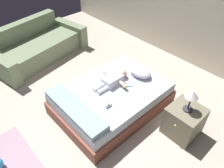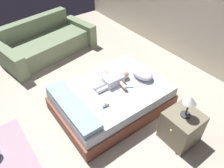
{
  "view_description": "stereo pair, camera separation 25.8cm",
  "coord_description": "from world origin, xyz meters",
  "px_view_note": "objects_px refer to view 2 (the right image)",
  "views": [
    {
      "loc": [
        1.61,
        -0.89,
        2.65
      ],
      "look_at": [
        -0.24,
        0.82,
        0.52
      ],
      "focal_mm": 34.35,
      "sensor_mm": 36.0,
      "label": 1
    },
    {
      "loc": [
        1.77,
        -0.69,
        2.65
      ],
      "look_at": [
        -0.24,
        0.82,
        0.52
      ],
      "focal_mm": 34.35,
      "sensor_mm": 36.0,
      "label": 2
    }
  ],
  "objects_px": {
    "lamp": "(190,102)",
    "couch": "(47,43)",
    "nightstand": "(181,127)",
    "pillow": "(142,73)",
    "baby_bottle": "(105,105)",
    "toothbrush": "(130,87)",
    "baby": "(115,79)",
    "bed": "(112,99)"
  },
  "relations": [
    {
      "from": "baby",
      "to": "toothbrush",
      "type": "distance_m",
      "value": 0.27
    },
    {
      "from": "lamp",
      "to": "baby_bottle",
      "type": "bearing_deg",
      "value": -139.36
    },
    {
      "from": "baby",
      "to": "baby_bottle",
      "type": "distance_m",
      "value": 0.55
    },
    {
      "from": "lamp",
      "to": "nightstand",
      "type": "bearing_deg",
      "value": -90.0
    },
    {
      "from": "baby",
      "to": "pillow",
      "type": "bearing_deg",
      "value": 71.21
    },
    {
      "from": "pillow",
      "to": "lamp",
      "type": "bearing_deg",
      "value": -9.42
    },
    {
      "from": "pillow",
      "to": "bed",
      "type": "bearing_deg",
      "value": -95.75
    },
    {
      "from": "couch",
      "to": "baby",
      "type": "bearing_deg",
      "value": 6.93
    },
    {
      "from": "bed",
      "to": "toothbrush",
      "type": "height_order",
      "value": "toothbrush"
    },
    {
      "from": "nightstand",
      "to": "couch",
      "type": "bearing_deg",
      "value": -170.66
    },
    {
      "from": "baby",
      "to": "lamp",
      "type": "distance_m",
      "value": 1.23
    },
    {
      "from": "couch",
      "to": "toothbrush",
      "type": "bearing_deg",
      "value": 8.93
    },
    {
      "from": "pillow",
      "to": "nightstand",
      "type": "xyz_separation_m",
      "value": [
        1.02,
        -0.17,
        -0.25
      ]
    },
    {
      "from": "lamp",
      "to": "baby_bottle",
      "type": "relative_size",
      "value": 3.12
    },
    {
      "from": "couch",
      "to": "baby_bottle",
      "type": "xyz_separation_m",
      "value": [
        2.51,
        -0.17,
        0.19
      ]
    },
    {
      "from": "lamp",
      "to": "baby",
      "type": "bearing_deg",
      "value": -166.26
    },
    {
      "from": "baby",
      "to": "bed",
      "type": "bearing_deg",
      "value": -53.22
    },
    {
      "from": "baby",
      "to": "couch",
      "type": "height_order",
      "value": "couch"
    },
    {
      "from": "bed",
      "to": "couch",
      "type": "height_order",
      "value": "couch"
    },
    {
      "from": "lamp",
      "to": "toothbrush",
      "type": "bearing_deg",
      "value": -169.6
    },
    {
      "from": "bed",
      "to": "baby",
      "type": "relative_size",
      "value": 2.73
    },
    {
      "from": "nightstand",
      "to": "baby_bottle",
      "type": "xyz_separation_m",
      "value": [
        -0.84,
        -0.72,
        0.2
      ]
    },
    {
      "from": "couch",
      "to": "lamp",
      "type": "relative_size",
      "value": 6.3
    },
    {
      "from": "pillow",
      "to": "couch",
      "type": "xyz_separation_m",
      "value": [
        -2.33,
        -0.72,
        -0.24
      ]
    },
    {
      "from": "nightstand",
      "to": "lamp",
      "type": "relative_size",
      "value": 1.45
    },
    {
      "from": "baby",
      "to": "couch",
      "type": "xyz_separation_m",
      "value": [
        -2.18,
        -0.26,
        -0.23
      ]
    },
    {
      "from": "couch",
      "to": "bed",
      "type": "bearing_deg",
      "value": 3.43
    },
    {
      "from": "pillow",
      "to": "baby",
      "type": "height_order",
      "value": "pillow"
    },
    {
      "from": "pillow",
      "to": "toothbrush",
      "type": "height_order",
      "value": "pillow"
    },
    {
      "from": "pillow",
      "to": "lamp",
      "type": "distance_m",
      "value": 1.06
    },
    {
      "from": "bed",
      "to": "couch",
      "type": "bearing_deg",
      "value": -176.57
    },
    {
      "from": "baby",
      "to": "couch",
      "type": "relative_size",
      "value": 0.3
    },
    {
      "from": "couch",
      "to": "lamp",
      "type": "distance_m",
      "value": 3.43
    },
    {
      "from": "bed",
      "to": "baby_bottle",
      "type": "relative_size",
      "value": 16.28
    },
    {
      "from": "lamp",
      "to": "couch",
      "type": "bearing_deg",
      "value": -170.66
    },
    {
      "from": "bed",
      "to": "pillow",
      "type": "height_order",
      "value": "pillow"
    },
    {
      "from": "toothbrush",
      "to": "baby_bottle",
      "type": "distance_m",
      "value": 0.56
    },
    {
      "from": "baby",
      "to": "nightstand",
      "type": "height_order",
      "value": "baby"
    },
    {
      "from": "nightstand",
      "to": "pillow",
      "type": "bearing_deg",
      "value": 170.57
    },
    {
      "from": "couch",
      "to": "lamp",
      "type": "bearing_deg",
      "value": 9.34
    },
    {
      "from": "nightstand",
      "to": "bed",
      "type": "bearing_deg",
      "value": -158.9
    },
    {
      "from": "bed",
      "to": "nightstand",
      "type": "relative_size",
      "value": 3.61
    }
  ]
}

